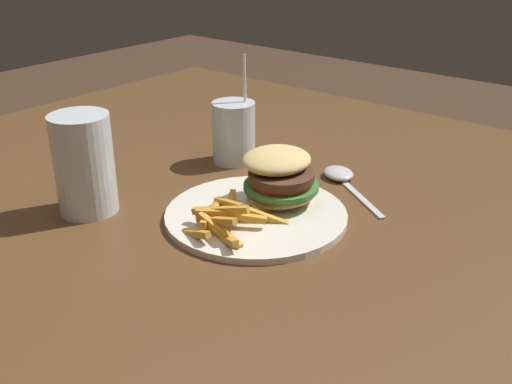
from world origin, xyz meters
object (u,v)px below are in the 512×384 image
juice_glass (234,135)px  spoon (340,175)px  meal_plate_near (266,196)px  beer_glass (84,167)px

juice_glass → spoon: 0.21m
juice_glass → spoon: size_ratio=1.10×
meal_plate_near → beer_glass: bearing=127.1°
meal_plate_near → juice_glass: 0.22m
spoon → beer_glass: bearing=89.7°
meal_plate_near → spoon: bearing=-6.2°
spoon → meal_plate_near: bearing=117.9°
spoon → juice_glass: bearing=48.4°
meal_plate_near → spoon: (0.18, -0.02, -0.02)m
juice_glass → meal_plate_near: bearing=-126.3°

